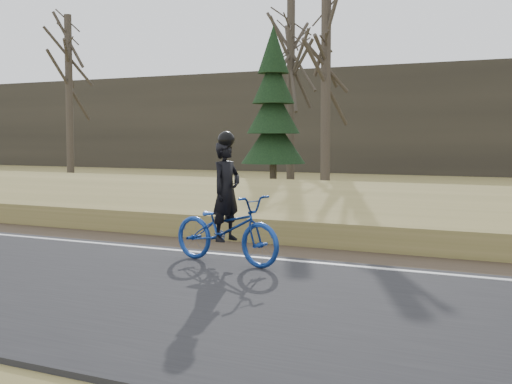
% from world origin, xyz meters
% --- Properties ---
extents(ground, '(120.00, 120.00, 0.00)m').
position_xyz_m(ground, '(0.00, 0.00, 0.00)').
color(ground, '#9B8A4F').
rests_on(ground, ground).
extents(road, '(120.00, 6.00, 0.06)m').
position_xyz_m(road, '(0.00, -2.50, 0.03)').
color(road, black).
rests_on(road, ground).
extents(edge_line, '(120.00, 0.12, 0.01)m').
position_xyz_m(edge_line, '(0.00, 0.20, 0.07)').
color(edge_line, silver).
rests_on(edge_line, road).
extents(shoulder, '(120.00, 1.60, 0.04)m').
position_xyz_m(shoulder, '(0.00, 1.20, 0.02)').
color(shoulder, '#473A2B').
rests_on(shoulder, ground).
extents(embankment, '(120.00, 5.00, 0.44)m').
position_xyz_m(embankment, '(0.00, 4.20, 0.22)').
color(embankment, '#9B8A4F').
rests_on(embankment, ground).
extents(ballast, '(120.00, 3.00, 0.45)m').
position_xyz_m(ballast, '(0.00, 8.00, 0.23)').
color(ballast, slate).
rests_on(ballast, ground).
extents(railroad, '(120.00, 2.40, 0.29)m').
position_xyz_m(railroad, '(0.00, 8.00, 0.53)').
color(railroad, black).
rests_on(railroad, ballast).
extents(treeline_backdrop, '(120.00, 4.00, 6.00)m').
position_xyz_m(treeline_backdrop, '(0.00, 30.00, 3.00)').
color(treeline_backdrop, '#383328').
rests_on(treeline_backdrop, ground).
extents(cyclist, '(2.12, 1.05, 2.04)m').
position_xyz_m(cyclist, '(2.29, -0.47, 0.71)').
color(cyclist, navy).
rests_on(cyclist, road).
extents(bare_tree_far_left, '(0.36, 0.36, 7.86)m').
position_xyz_m(bare_tree_far_left, '(-16.28, 16.20, 3.93)').
color(bare_tree_far_left, '#484034').
rests_on(bare_tree_far_left, ground).
extents(bare_tree_left, '(0.36, 0.36, 8.73)m').
position_xyz_m(bare_tree_left, '(-5.84, 18.97, 4.36)').
color(bare_tree_left, '#484034').
rests_on(bare_tree_left, ground).
extents(bare_tree_near_left, '(0.36, 0.36, 7.40)m').
position_xyz_m(bare_tree_near_left, '(-2.29, 14.46, 3.70)').
color(bare_tree_near_left, '#484034').
rests_on(bare_tree_near_left, ground).
extents(conifer, '(2.60, 2.60, 6.48)m').
position_xyz_m(conifer, '(-5.09, 15.75, 3.07)').
color(conifer, '#484034').
rests_on(conifer, ground).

